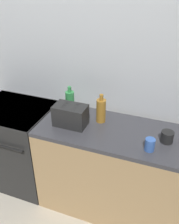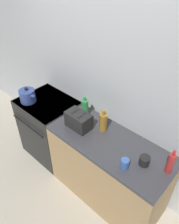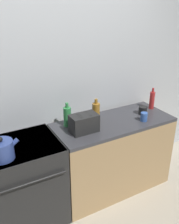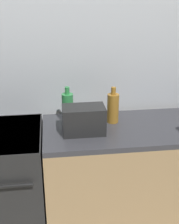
{
  "view_description": "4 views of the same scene",
  "coord_description": "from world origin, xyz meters",
  "px_view_note": "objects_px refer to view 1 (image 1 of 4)",
  "views": [
    {
      "loc": [
        0.88,
        -1.4,
        2.1
      ],
      "look_at": [
        0.22,
        0.35,
        1.0
      ],
      "focal_mm": 40.0,
      "sensor_mm": 36.0,
      "label": 1
    },
    {
      "loc": [
        1.41,
        -1.01,
        2.52
      ],
      "look_at": [
        0.19,
        0.3,
        1.13
      ],
      "focal_mm": 35.0,
      "sensor_mm": 36.0,
      "label": 2
    },
    {
      "loc": [
        -0.97,
        -1.75,
        2.13
      ],
      "look_at": [
        0.21,
        0.36,
        1.04
      ],
      "focal_mm": 40.0,
      "sensor_mm": 36.0,
      "label": 3
    },
    {
      "loc": [
        -0.12,
        -1.64,
        1.84
      ],
      "look_at": [
        0.13,
        0.31,
        1.02
      ],
      "focal_mm": 50.0,
      "sensor_mm": 36.0,
      "label": 4
    }
  ],
  "objects_px": {
    "toaster": "(70,115)",
    "cup_black": "(167,137)",
    "bottle_amber": "(101,110)",
    "stove": "(19,144)",
    "cup_blue": "(150,145)",
    "bottle_green": "(70,102)"
  },
  "relations": [
    {
      "from": "toaster",
      "to": "cup_black",
      "type": "bearing_deg",
      "value": 3.03
    },
    {
      "from": "bottle_amber",
      "to": "toaster",
      "type": "bearing_deg",
      "value": -147.12
    },
    {
      "from": "stove",
      "to": "cup_blue",
      "type": "height_order",
      "value": "cup_blue"
    },
    {
      "from": "bottle_green",
      "to": "bottle_amber",
      "type": "bearing_deg",
      "value": -9.07
    },
    {
      "from": "bottle_amber",
      "to": "stove",
      "type": "bearing_deg",
      "value": -174.27
    },
    {
      "from": "stove",
      "to": "toaster",
      "type": "bearing_deg",
      "value": -5.16
    },
    {
      "from": "stove",
      "to": "toaster",
      "type": "distance_m",
      "value": 0.84
    },
    {
      "from": "cup_blue",
      "to": "bottle_amber",
      "type": "bearing_deg",
      "value": 151.52
    },
    {
      "from": "stove",
      "to": "cup_blue",
      "type": "distance_m",
      "value": 1.44
    },
    {
      "from": "toaster",
      "to": "bottle_green",
      "type": "relative_size",
      "value": 1.07
    },
    {
      "from": "toaster",
      "to": "cup_black",
      "type": "relative_size",
      "value": 2.84
    },
    {
      "from": "bottle_amber",
      "to": "cup_blue",
      "type": "height_order",
      "value": "bottle_amber"
    },
    {
      "from": "toaster",
      "to": "bottle_amber",
      "type": "bearing_deg",
      "value": 32.88
    },
    {
      "from": "cup_black",
      "to": "bottle_amber",
      "type": "bearing_deg",
      "value": 169.87
    },
    {
      "from": "toaster",
      "to": "bottle_green",
      "type": "height_order",
      "value": "bottle_green"
    },
    {
      "from": "stove",
      "to": "cup_blue",
      "type": "bearing_deg",
      "value": -7.08
    },
    {
      "from": "bottle_amber",
      "to": "bottle_green",
      "type": "height_order",
      "value": "same"
    },
    {
      "from": "toaster",
      "to": "cup_black",
      "type": "height_order",
      "value": "toaster"
    },
    {
      "from": "cup_blue",
      "to": "toaster",
      "type": "bearing_deg",
      "value": 171.14
    },
    {
      "from": "bottle_green",
      "to": "cup_black",
      "type": "xyz_separation_m",
      "value": [
        0.9,
        -0.16,
        -0.06
      ]
    },
    {
      "from": "cup_blue",
      "to": "bottle_green",
      "type": "bearing_deg",
      "value": 158.84
    },
    {
      "from": "toaster",
      "to": "bottle_green",
      "type": "bearing_deg",
      "value": 115.55
    }
  ]
}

